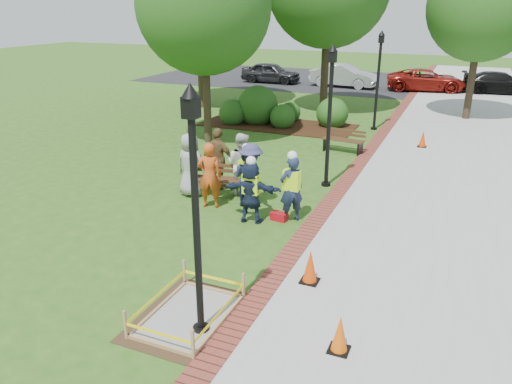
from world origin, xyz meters
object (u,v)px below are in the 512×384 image
at_px(cone_front, 340,335).
at_px(lamp_near, 195,198).
at_px(hivis_worker_a, 251,190).
at_px(wet_concrete_pad, 188,306).
at_px(bench_near, 219,186).
at_px(hivis_worker_c, 247,175).
at_px(hivis_worker_b, 291,187).

xyz_separation_m(cone_front, lamp_near, (-2.33, -0.40, 2.15)).
height_order(cone_front, hivis_worker_a, hivis_worker_a).
distance_m(cone_front, lamp_near, 3.20).
height_order(wet_concrete_pad, hivis_worker_a, hivis_worker_a).
bearing_deg(cone_front, lamp_near, -170.17).
distance_m(bench_near, hivis_worker_c, 1.25).
height_order(bench_near, lamp_near, lamp_near).
bearing_deg(lamp_near, bench_near, 114.12).
bearing_deg(hivis_worker_b, lamp_near, -88.51).
xyz_separation_m(hivis_worker_a, hivis_worker_b, (0.92, 0.47, 0.05)).
distance_m(lamp_near, hivis_worker_a, 4.98).
xyz_separation_m(wet_concrete_pad, hivis_worker_a, (-0.65, 4.33, 0.65)).
distance_m(wet_concrete_pad, cone_front, 2.73).
relative_size(wet_concrete_pad, cone_front, 3.43).
bearing_deg(bench_near, cone_front, -47.98).
relative_size(lamp_near, hivis_worker_a, 2.41).
bearing_deg(cone_front, wet_concrete_pad, -177.18).
height_order(lamp_near, hivis_worker_c, lamp_near).
bearing_deg(hivis_worker_a, hivis_worker_b, 26.93).
xyz_separation_m(wet_concrete_pad, hivis_worker_c, (-1.22, 5.32, 0.66)).
bearing_deg(lamp_near, hivis_worker_a, 102.87).
distance_m(lamp_near, hivis_worker_c, 6.03).
bearing_deg(wet_concrete_pad, lamp_near, -33.81).
distance_m(wet_concrete_pad, lamp_near, 2.30).
height_order(wet_concrete_pad, hivis_worker_c, hivis_worker_c).
distance_m(hivis_worker_b, hivis_worker_c, 1.58).
bearing_deg(wet_concrete_pad, hivis_worker_c, 102.89).
xyz_separation_m(bench_near, hivis_worker_c, (1.04, -0.35, 0.60)).
distance_m(hivis_worker_a, hivis_worker_c, 1.14).
xyz_separation_m(wet_concrete_pad, cone_front, (2.73, 0.13, 0.09)).
height_order(bench_near, hivis_worker_c, hivis_worker_c).
bearing_deg(hivis_worker_b, hivis_worker_c, 160.58).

